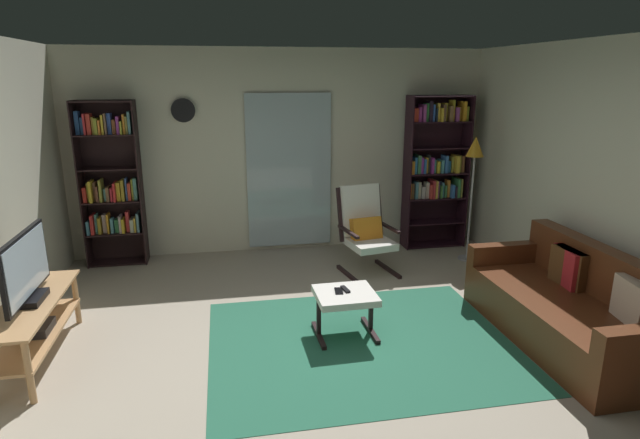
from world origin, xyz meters
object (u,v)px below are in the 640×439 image
(cell_phone, at_px, (339,291))
(wall_clock, at_px, (183,110))
(ottoman, at_px, (345,300))
(lounge_armchair, at_px, (365,228))
(tv_stand, at_px, (34,321))
(bookshelf_near_tv, at_px, (111,182))
(floor_lamp_by_shelf, at_px, (474,159))
(bookshelf_near_sofa, at_px, (436,164))
(leather_sofa, at_px, (571,308))
(tv_remote, at_px, (345,289))
(television, at_px, (26,270))

(cell_phone, xyz_separation_m, wall_clock, (-1.40, 2.48, 1.43))
(ottoman, height_order, cell_phone, cell_phone)
(lounge_armchair, distance_m, wall_clock, 2.63)
(tv_stand, distance_m, bookshelf_near_tv, 2.42)
(cell_phone, distance_m, floor_lamp_by_shelf, 2.76)
(bookshelf_near_sofa, height_order, leather_sofa, bookshelf_near_sofa)
(bookshelf_near_tv, distance_m, lounge_armchair, 3.10)
(leather_sofa, height_order, tv_remote, leather_sofa)
(ottoman, bearing_deg, bookshelf_near_sofa, 52.50)
(tv_stand, relative_size, ottoman, 2.59)
(bookshelf_near_tv, distance_m, ottoman, 3.40)
(tv_stand, xyz_separation_m, wall_clock, (1.12, 2.44, 1.51))
(leather_sofa, distance_m, floor_lamp_by_shelf, 2.34)
(cell_phone, bearing_deg, tv_stand, -173.64)
(cell_phone, bearing_deg, lounge_armchair, 73.48)
(television, bearing_deg, tv_remote, -0.39)
(tv_remote, height_order, wall_clock, wall_clock)
(television, height_order, cell_phone, television)
(bookshelf_near_sofa, xyz_separation_m, lounge_armchair, (-1.17, -0.79, -0.59))
(leather_sofa, relative_size, lounge_armchair, 1.95)
(bookshelf_near_tv, bearing_deg, ottoman, -45.41)
(bookshelf_near_tv, height_order, ottoman, bookshelf_near_tv)
(tv_stand, bearing_deg, bookshelf_near_tv, 84.32)
(tv_remote, height_order, cell_phone, tv_remote)
(leather_sofa, relative_size, tv_remote, 13.87)
(leather_sofa, bearing_deg, bookshelf_near_tv, 146.43)
(leather_sofa, bearing_deg, cell_phone, 166.26)
(bookshelf_near_tv, bearing_deg, tv_stand, -95.68)
(tv_stand, height_order, leather_sofa, leather_sofa)
(bookshelf_near_sofa, bearing_deg, tv_stand, -152.65)
(bookshelf_near_tv, bearing_deg, lounge_armchair, -16.13)
(lounge_armchair, height_order, cell_phone, lounge_armchair)
(television, bearing_deg, bookshelf_near_sofa, 27.36)
(ottoman, bearing_deg, tv_stand, 178.54)
(bookshelf_near_sofa, bearing_deg, tv_remote, -127.93)
(bookshelf_near_tv, xyz_separation_m, wall_clock, (0.89, 0.14, 0.82))
(leather_sofa, height_order, cell_phone, leather_sofa)
(tv_stand, bearing_deg, television, 7.40)
(tv_stand, relative_size, bookshelf_near_sofa, 0.68)
(bookshelf_near_sofa, xyz_separation_m, ottoman, (-1.77, -2.31, -0.78))
(lounge_armchair, xyz_separation_m, ottoman, (-0.60, -1.52, -0.19))
(television, distance_m, bookshelf_near_sofa, 4.90)
(tv_stand, relative_size, bookshelf_near_tv, 0.69)
(leather_sofa, relative_size, wall_clock, 6.89)
(leather_sofa, xyz_separation_m, floor_lamp_by_shelf, (0.08, 2.12, 0.98))
(television, bearing_deg, tv_stand, -172.60)
(tv_remote, xyz_separation_m, floor_lamp_by_shelf, (1.98, 1.62, 0.86))
(ottoman, bearing_deg, leather_sofa, -13.24)
(bookshelf_near_tv, distance_m, wall_clock, 1.22)
(bookshelf_near_sofa, xyz_separation_m, cell_phone, (-1.83, -2.28, -0.71))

